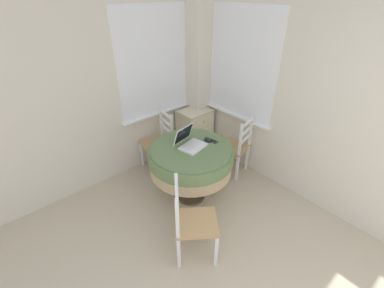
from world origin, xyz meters
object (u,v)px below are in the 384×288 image
cell_phone (213,141)px  corner_cabinet (195,130)px  dining_chair_near_back_window (159,142)px  round_dining_table (191,158)px  computer_mouse (208,140)px  laptop (190,142)px  dining_chair_near_right_window (235,147)px  dining_chair_camera_near (192,222)px

cell_phone → corner_cabinet: 1.10m
dining_chair_near_back_window → corner_cabinet: (0.71, 0.01, -0.06)m
round_dining_table → computer_mouse: (0.25, -0.02, 0.17)m
laptop → corner_cabinet: laptop is taller
laptop → dining_chair_near_back_window: 0.86m
computer_mouse → dining_chair_near_right_window: (0.58, 0.02, -0.35)m
dining_chair_near_right_window → corner_cabinet: size_ratio=1.23×
cell_phone → computer_mouse: bearing=138.7°
corner_cabinet → dining_chair_near_right_window: bearing=-88.2°
dining_chair_near_right_window → dining_chair_camera_near: bearing=-155.5°
computer_mouse → cell_phone: 0.07m
corner_cabinet → dining_chair_camera_near: bearing=-132.7°
computer_mouse → dining_chair_camera_near: size_ratio=0.11×
cell_phone → corner_cabinet: bearing=60.6°
dining_chair_camera_near → computer_mouse: bearing=37.5°
computer_mouse → dining_chair_camera_near: bearing=-142.5°
dining_chair_camera_near → round_dining_table: bearing=49.5°
round_dining_table → laptop: size_ratio=2.84×
round_dining_table → dining_chair_camera_near: bearing=-130.5°
dining_chair_near_right_window → corner_cabinet: bearing=91.8°
round_dining_table → corner_cabinet: round_dining_table is taller
computer_mouse → dining_chair_near_back_window: (-0.16, 0.84, -0.35)m
laptop → dining_chair_near_right_window: (0.81, -0.05, -0.37)m
round_dining_table → laptop: (0.02, 0.05, 0.20)m
laptop → dining_chair_near_back_window: bearing=84.9°
round_dining_table → dining_chair_near_back_window: bearing=83.6°
dining_chair_camera_near → corner_cabinet: 1.98m
laptop → cell_phone: 0.30m
laptop → cell_phone: size_ratio=2.83×
corner_cabinet → dining_chair_near_back_window: bearing=-179.0°
computer_mouse → laptop: bearing=163.4°
round_dining_table → dining_chair_near_back_window: 0.84m
dining_chair_near_back_window → dining_chair_camera_near: same height
cell_phone → dining_chair_near_right_window: bearing=6.7°
corner_cabinet → cell_phone: bearing=-119.4°
cell_phone → laptop: bearing=158.1°
dining_chair_near_back_window → dining_chair_camera_near: bearing=-113.5°
laptop → dining_chair_camera_near: 0.95m
cell_phone → dining_chair_camera_near: bearing=-146.2°
round_dining_table → laptop: bearing=63.0°
cell_phone → round_dining_table: bearing=167.6°
round_dining_table → corner_cabinet: bearing=45.7°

